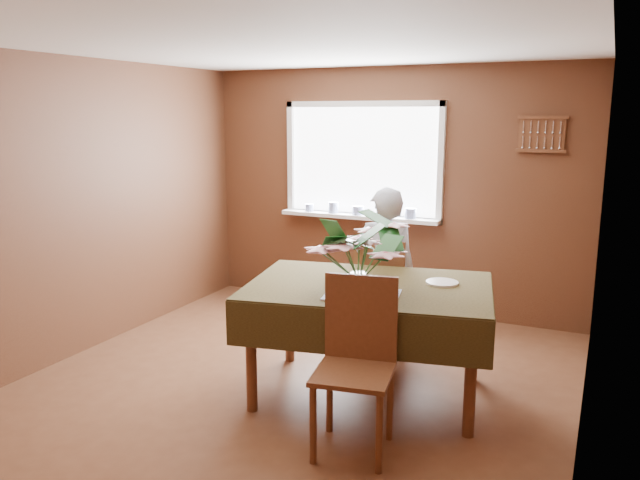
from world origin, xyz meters
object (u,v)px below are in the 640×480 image
at_px(chair_far, 382,291).
at_px(chair_near, 357,358).
at_px(dining_table, 369,298).
at_px(flower_bouquet, 359,245).
at_px(seated_woman, 384,273).

bearing_deg(chair_far, chair_near, 99.68).
height_order(dining_table, chair_far, chair_far).
height_order(dining_table, flower_bouquet, flower_bouquet).
distance_m(chair_far, flower_bouquet, 1.28).
bearing_deg(seated_woman, flower_bouquet, 73.91).
relative_size(chair_far, seated_woman, 0.70).
relative_size(chair_near, seated_woman, 0.73).
height_order(chair_far, seated_woman, seated_woman).
distance_m(dining_table, chair_near, 0.74).
bearing_deg(dining_table, flower_bouquet, -94.95).
bearing_deg(dining_table, seated_woman, 90.00).
height_order(chair_far, chair_near, chair_near).
height_order(seated_woman, flower_bouquet, seated_woman).
distance_m(dining_table, seated_woman, 0.79).
distance_m(chair_far, seated_woman, 0.18).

